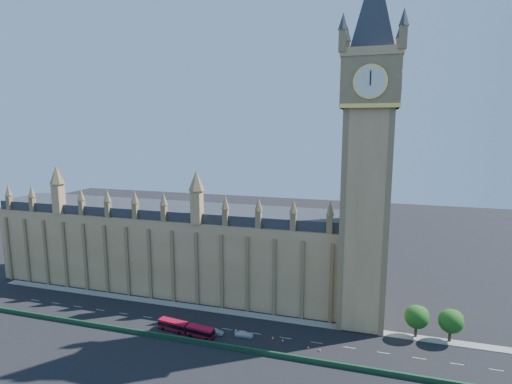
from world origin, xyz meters
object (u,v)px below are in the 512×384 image
(car_silver, at_px, (215,332))
(car_white, at_px, (244,334))
(car_grey, at_px, (197,334))
(red_bus, at_px, (186,328))

(car_silver, relative_size, car_white, 0.89)
(car_white, bearing_deg, car_grey, 101.73)
(red_bus, distance_m, car_white, 15.36)
(car_grey, height_order, car_silver, car_silver)
(car_silver, distance_m, car_white, 7.63)
(red_bus, xyz_separation_m, car_grey, (3.54, -0.64, -0.78))
(car_grey, distance_m, car_silver, 4.61)
(red_bus, height_order, car_silver, red_bus)
(car_silver, bearing_deg, car_white, -86.41)
(car_grey, xyz_separation_m, car_silver, (4.00, 2.28, 0.04))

